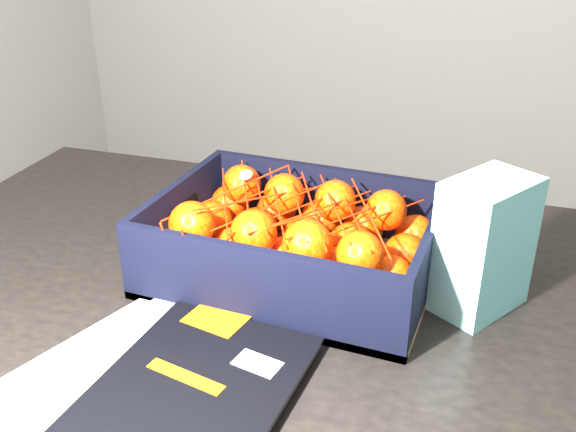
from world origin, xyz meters
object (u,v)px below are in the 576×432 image
(produce_crate, at_px, (295,253))
(retail_carton, at_px, (484,245))
(magazine_stack, at_px, (153,381))
(table, at_px, (256,335))

(produce_crate, bearing_deg, retail_carton, 3.27)
(magazine_stack, distance_m, produce_crate, 0.30)
(magazine_stack, relative_size, produce_crate, 0.87)
(produce_crate, height_order, retail_carton, retail_carton)
(table, relative_size, magazine_stack, 3.63)
(table, height_order, produce_crate, produce_crate)
(table, xyz_separation_m, produce_crate, (0.05, 0.04, 0.14))
(table, height_order, retail_carton, retail_carton)
(table, xyz_separation_m, retail_carton, (0.31, 0.05, 0.19))
(table, distance_m, produce_crate, 0.15)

